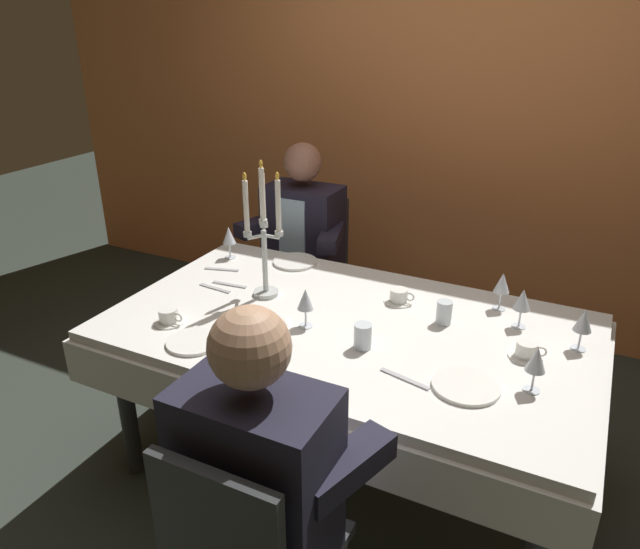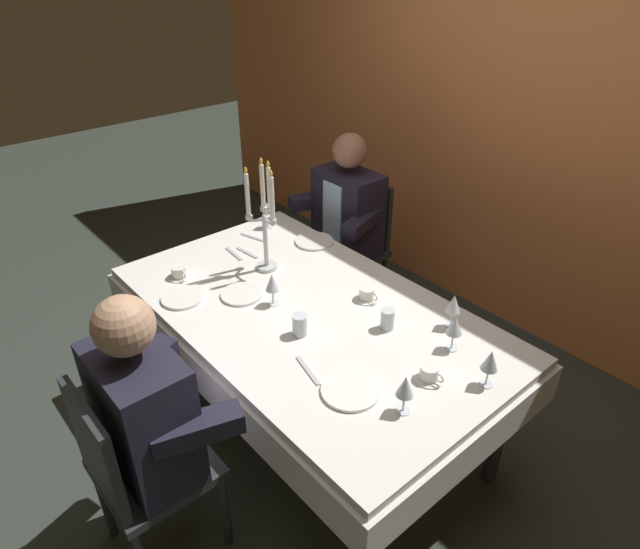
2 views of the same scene
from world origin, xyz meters
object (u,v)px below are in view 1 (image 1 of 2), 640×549
Objects in this scene: dinner_plate_3 at (466,386)px; wine_glass_4 at (502,284)px; dinner_plate_1 at (295,262)px; seated_diner_0 at (304,231)px; water_tumbler_0 at (444,312)px; coffee_cup_1 at (169,317)px; coffee_cup_2 at (399,297)px; dinner_plate_0 at (262,324)px; wine_glass_3 at (584,321)px; wine_glass_0 at (229,236)px; wine_glass_1 at (537,360)px; candelabra at (264,237)px; coffee_cup_0 at (527,351)px; wine_glass_5 at (305,300)px; dinner_plate_2 at (194,342)px; seated_diner_1 at (256,476)px; dining_table at (347,348)px; wine_glass_2 at (523,300)px; water_tumbler_1 at (363,336)px.

wine_glass_4 is (-0.01, 0.63, 0.11)m from dinner_plate_3.
dinner_plate_1 is 0.48m from seated_diner_0.
water_tumbler_0 is 0.73× the size of coffee_cup_1.
dinner_plate_0 is at bearing -133.71° from coffee_cup_2.
wine_glass_3 is at bearing 2.83° from water_tumbler_0.
wine_glass_0 is at bearing 174.13° from coffee_cup_2.
dinner_plate_3 is 0.45m from water_tumbler_0.
dinner_plate_3 is 1.39× the size of wine_glass_3.
wine_glass_0 is 1.00× the size of wine_glass_3.
dinner_plate_0 is at bearing 175.83° from dinner_plate_3.
coffee_cup_1 is (-1.16, -0.71, -0.09)m from wine_glass_4.
seated_diner_0 is (-1.51, 0.69, -0.12)m from wine_glass_3.
wine_glass_1 is 1.38m from coffee_cup_1.
coffee_cup_0 is at bearing -1.13° from candelabra.
dinner_plate_0 is at bearing -155.47° from wine_glass_5.
dinner_plate_2 is 2.14× the size of water_tumbler_0.
candelabra is at bearing 119.70° from seated_diner_1.
wine_glass_0 is (-0.81, 0.36, 0.23)m from dining_table.
wine_glass_0 is 0.82m from wine_glass_5.
dining_table is at bearing -156.24° from wine_glass_2.
coffee_cup_2 is at bearing 90.59° from water_tumbler_1.
candelabra is 0.46m from dinner_plate_1.
wine_glass_0 is (-1.34, 0.59, 0.11)m from dinner_plate_3.
seated_diner_1 reaches higher than water_tumbler_1.
water_tumbler_0 is 1.08m from seated_diner_1.
wine_glass_4 is 0.13× the size of seated_diner_1.
dinner_plate_0 is at bearing -61.96° from candelabra.
wine_glass_2 is (1.04, 0.20, -0.15)m from candelabra.
wine_glass_5 is at bearing -125.46° from coffee_cup_2.
dinner_plate_1 is 1.33× the size of wine_glass_0.
water_tumbler_1 is at bearing -89.41° from coffee_cup_2.
seated_diner_1 is (-0.50, -1.16, -0.12)m from wine_glass_2.
wine_glass_0 is 1.33m from wine_glass_4.
dinner_plate_0 and dinner_plate_2 have the same top height.
wine_glass_0 is (-0.52, 0.53, 0.11)m from dinner_plate_0.
coffee_cup_0 is 1.37m from coffee_cup_1.
wine_glass_1 is 0.59m from wine_glass_4.
coffee_cup_1 is 0.11× the size of seated_diner_1.
dinner_plate_1 is 0.87m from water_tumbler_0.
wine_glass_3 is at bearing -18.87° from wine_glass_2.
wine_glass_2 is at bearing 23.76° from dining_table.
dinner_plate_2 is 1.56× the size of coffee_cup_2.
seated_diner_1 is at bearing -113.24° from wine_glass_2.
dinner_plate_1 is 2.23× the size of water_tumbler_1.
coffee_cup_0 is (0.34, -0.12, -0.02)m from water_tumbler_0.
candelabra is 3.66× the size of wine_glass_1.
wine_glass_0 reaches higher than dinner_plate_3.
coffee_cup_2 is (0.76, 0.58, 0.00)m from coffee_cup_1.
seated_diner_0 is at bearing 126.98° from dining_table.
wine_glass_0 is 1.71× the size of water_tumbler_0.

